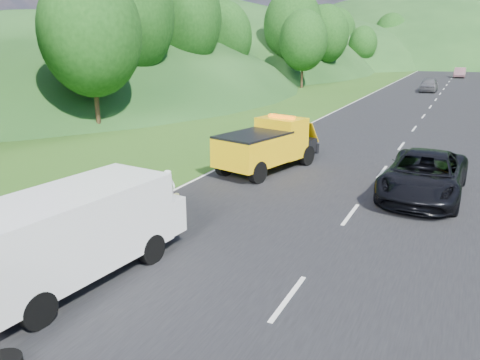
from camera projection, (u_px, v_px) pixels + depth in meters
The scene contains 13 objects.
ground at pixel (216, 243), 13.71m from camera, with size 320.00×320.00×0.00m, color #38661E.
road_surface at pixel (436, 100), 46.83m from camera, with size 14.00×200.00×0.02m, color black.
tree_line_left at pixel (296, 78), 73.33m from camera, with size 14.00×140.00×14.00m, color #225619, non-canonical shape.
hills_backdrop at pixel (478, 63), 126.78m from camera, with size 201.00×288.60×44.00m, color #2D5B23, non-canonical shape.
tow_truck at pixel (268, 145), 21.07m from camera, with size 3.27×5.91×2.40m.
white_van at pixel (74, 231), 11.21m from camera, with size 3.54×6.69×2.30m.
woman at pixel (171, 211), 16.25m from camera, with size 0.53×0.39×1.46m, color silver.
child at pixel (178, 223), 15.17m from camera, with size 0.48×0.38×1.00m, color #D3CF70.
suitcase at pixel (111, 208), 15.73m from camera, with size 0.34×0.19×0.55m, color #575541.
passing_suv at pixel (422, 197), 17.76m from camera, with size 2.76×5.99×1.66m, color black.
dist_car_a at pixel (428, 92), 54.19m from camera, with size 1.82×4.51×1.54m, color #47474C.
dist_car_b at pixel (459, 78), 74.80m from camera, with size 1.66×4.76×1.57m, color brown.
dist_car_c at pixel (457, 71), 92.89m from camera, with size 2.21×5.43×1.58m, color brown.
Camera 1 is at (6.19, -11.00, 5.68)m, focal length 35.00 mm.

